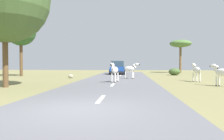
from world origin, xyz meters
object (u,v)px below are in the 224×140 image
zebra_1 (130,69)px  car_0 (118,68)px  zebra_3 (196,70)px  tree_1 (21,31)px  bush_0 (175,72)px  zebra_0 (114,70)px  rock_1 (71,76)px  tree_3 (181,44)px  zebra_2 (221,73)px

zebra_1 → car_0: size_ratio=0.34×
zebra_3 → tree_1: bearing=153.7°
tree_1 → bush_0: 18.85m
zebra_0 → bush_0: (6.63, 12.09, -0.50)m
zebra_1 → bush_0: 9.56m
zebra_1 → bush_0: (5.46, 7.83, -0.50)m
rock_1 → zebra_3: bearing=-18.3°
zebra_1 → tree_3: (7.81, 15.58, 3.56)m
zebra_2 → rock_1: zebra_2 is taller
zebra_0 → zebra_3: size_ratio=0.97×
car_0 → rock_1: size_ratio=8.77×
tree_1 → tree_3: size_ratio=1.33×
zebra_3 → car_0: car_0 is taller
car_0 → tree_3: (9.48, 6.38, 3.64)m
tree_3 → rock_1: bearing=-133.3°
zebra_3 → rock_1: 11.65m
zebra_3 → car_0: bearing=115.0°
bush_0 → tree_1: bearing=-168.6°
zebra_0 → bush_0: bearing=-105.6°
bush_0 → rock_1: (-11.32, -6.76, -0.25)m
zebra_3 → bush_0: size_ratio=1.11×
zebra_0 → rock_1: bearing=-35.6°
tree_3 → rock_1: 20.40m
car_0 → tree_3: size_ratio=0.84×
zebra_1 → rock_1: bearing=-80.2°
tree_3 → tree_1: bearing=-150.7°
tree_3 → zebra_0: bearing=-114.3°
bush_0 → tree_3: bearing=73.1°
zebra_3 → tree_3: tree_3 is taller
zebra_2 → tree_3: tree_3 is taller
zebra_3 → bush_0: bearing=83.3°
tree_1 → zebra_2: bearing=-30.1°
zebra_1 → tree_1: tree_1 is taller
zebra_1 → bush_0: size_ratio=1.03×
zebra_3 → bush_0: 10.42m
tree_3 → bush_0: tree_3 is taller
zebra_3 → tree_1: (-17.61, 6.81, 4.25)m
zebra_1 → car_0: car_0 is taller
zebra_3 → rock_1: (-11.04, 3.65, -0.72)m
zebra_2 → tree_3: size_ratio=0.28×
zebra_3 → bush_0: zebra_3 is taller
rock_1 → car_0: bearing=62.7°
tree_3 → bush_0: 9.06m
zebra_0 → zebra_1: 4.42m
zebra_1 → bush_0: zebra_1 is taller
zebra_2 → bush_0: size_ratio=0.99×
zebra_3 → tree_3: 18.70m
zebra_0 → car_0: (-0.50, 13.47, -0.09)m
zebra_1 → car_0: 9.36m
tree_1 → tree_3: (20.25, 11.35, -0.66)m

